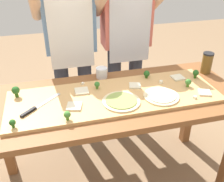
% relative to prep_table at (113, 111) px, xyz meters
% --- Properties ---
extents(ground_plane, '(8.00, 8.00, 0.00)m').
position_rel_prep_table_xyz_m(ground_plane, '(0.00, 0.00, -0.68)').
color(ground_plane, '#896B4C').
extents(prep_table, '(1.70, 0.71, 0.80)m').
position_rel_prep_table_xyz_m(prep_table, '(0.00, 0.00, 0.00)').
color(prep_table, brown).
rests_on(prep_table, ground).
extents(cutting_board, '(1.36, 0.45, 0.02)m').
position_rel_prep_table_xyz_m(cutting_board, '(0.01, -0.02, 0.12)').
color(cutting_board, tan).
rests_on(cutting_board, prep_table).
extents(chefs_knife, '(0.24, 0.22, 0.02)m').
position_rel_prep_table_xyz_m(chefs_knife, '(-0.49, -0.04, 0.14)').
color(chefs_knife, '#B7BABF').
rests_on(chefs_knife, cutting_board).
extents(pizza_whole_cheese_artichoke, '(0.23, 0.23, 0.02)m').
position_rel_prep_table_xyz_m(pizza_whole_cheese_artichoke, '(0.29, -0.11, 0.14)').
color(pizza_whole_cheese_artichoke, beige).
rests_on(pizza_whole_cheese_artichoke, cutting_board).
extents(pizza_whole_pesto_green, '(0.24, 0.24, 0.02)m').
position_rel_prep_table_xyz_m(pizza_whole_pesto_green, '(0.02, -0.10, 0.14)').
color(pizza_whole_pesto_green, beige).
rests_on(pizza_whole_pesto_green, cutting_board).
extents(pizza_slice_far_right, '(0.10, 0.10, 0.01)m').
position_rel_prep_table_xyz_m(pizza_slice_far_right, '(0.17, 0.06, 0.14)').
color(pizza_slice_far_right, beige).
rests_on(pizza_slice_far_right, cutting_board).
extents(pizza_slice_center, '(0.09, 0.09, 0.01)m').
position_rel_prep_table_xyz_m(pizza_slice_center, '(-0.19, 0.08, 0.14)').
color(pizza_slice_center, beige).
rests_on(pizza_slice_center, cutting_board).
extents(pizza_slice_near_left, '(0.09, 0.09, 0.01)m').
position_rel_prep_table_xyz_m(pizza_slice_near_left, '(0.51, 0.10, 0.14)').
color(pizza_slice_near_left, beige).
rests_on(pizza_slice_near_left, cutting_board).
extents(pizza_slice_near_right, '(0.11, 0.11, 0.01)m').
position_rel_prep_table_xyz_m(pizza_slice_near_right, '(-0.27, -0.09, 0.14)').
color(pizza_slice_near_right, beige).
rests_on(pizza_slice_near_right, cutting_board).
extents(pizza_slice_far_left, '(0.10, 0.10, 0.01)m').
position_rel_prep_table_xyz_m(pizza_slice_far_left, '(0.58, -0.14, 0.14)').
color(pizza_slice_far_left, beige).
rests_on(pizza_slice_far_left, cutting_board).
extents(broccoli_floret_back_mid, '(0.04, 0.04, 0.06)m').
position_rel_prep_table_xyz_m(broccoli_floret_back_mid, '(0.52, -0.03, 0.17)').
color(broccoli_floret_back_mid, '#3F7220').
rests_on(broccoli_floret_back_mid, cutting_board).
extents(broccoli_floret_back_right, '(0.04, 0.04, 0.06)m').
position_rel_prep_table_xyz_m(broccoli_floret_back_right, '(0.29, 0.16, 0.17)').
color(broccoli_floret_back_right, '#2C5915').
rests_on(broccoli_floret_back_right, cutting_board).
extents(broccoli_floret_center_left, '(0.04, 0.04, 0.06)m').
position_rel_prep_table_xyz_m(broccoli_floret_center_left, '(0.63, 0.07, 0.17)').
color(broccoli_floret_center_left, '#2C5915').
rests_on(broccoli_floret_center_left, cutting_board).
extents(broccoli_floret_front_mid, '(0.04, 0.04, 0.05)m').
position_rel_prep_table_xyz_m(broccoli_floret_front_mid, '(-0.09, 0.10, 0.17)').
color(broccoli_floret_front_mid, '#3F7220').
rests_on(broccoli_floret_front_mid, cutting_board).
extents(broccoli_floret_front_right, '(0.05, 0.05, 0.07)m').
position_rel_prep_table_xyz_m(broccoli_floret_front_right, '(-0.61, 0.12, 0.18)').
color(broccoli_floret_front_right, '#2C5915').
rests_on(broccoli_floret_front_right, cutting_board).
extents(broccoli_floret_center_right, '(0.04, 0.04, 0.05)m').
position_rel_prep_table_xyz_m(broccoli_floret_center_right, '(-0.61, -0.20, 0.16)').
color(broccoli_floret_center_right, '#2C5915').
rests_on(broccoli_floret_center_right, cutting_board).
extents(broccoli_floret_front_left, '(0.04, 0.04, 0.06)m').
position_rel_prep_table_xyz_m(broccoli_floret_front_left, '(-0.32, -0.20, 0.17)').
color(broccoli_floret_front_left, '#487A23').
rests_on(broccoli_floret_front_left, cutting_board).
extents(cheese_crumble_a, '(0.02, 0.02, 0.02)m').
position_rel_prep_table_xyz_m(cheese_crumble_a, '(0.49, -0.18, 0.14)').
color(cheese_crumble_a, white).
rests_on(cheese_crumble_a, cutting_board).
extents(cheese_crumble_b, '(0.02, 0.02, 0.02)m').
position_rel_prep_table_xyz_m(cheese_crumble_b, '(0.36, 0.06, 0.14)').
color(cheese_crumble_b, silver).
rests_on(cheese_crumble_b, cutting_board).
extents(cheese_crumble_c, '(0.02, 0.02, 0.02)m').
position_rel_prep_table_xyz_m(cheese_crumble_c, '(-0.17, 0.18, 0.14)').
color(cheese_crumble_c, white).
rests_on(cheese_crumble_c, cutting_board).
extents(flour_cup, '(0.08, 0.08, 0.08)m').
position_rel_prep_table_xyz_m(flour_cup, '(-0.01, 0.29, 0.15)').
color(flour_cup, white).
rests_on(flour_cup, prep_table).
extents(sauce_jar, '(0.08, 0.08, 0.16)m').
position_rel_prep_table_xyz_m(sauce_jar, '(0.78, 0.17, 0.19)').
color(sauce_jar, brown).
rests_on(sauce_jar, prep_table).
extents(cook_left, '(0.54, 0.39, 1.67)m').
position_rel_prep_table_xyz_m(cook_left, '(-0.19, 0.63, 0.31)').
color(cook_left, '#333847').
rests_on(cook_left, ground).
extents(cook_right, '(0.54, 0.39, 1.67)m').
position_rel_prep_table_xyz_m(cook_right, '(0.28, 0.63, 0.31)').
color(cook_right, '#333847').
rests_on(cook_right, ground).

